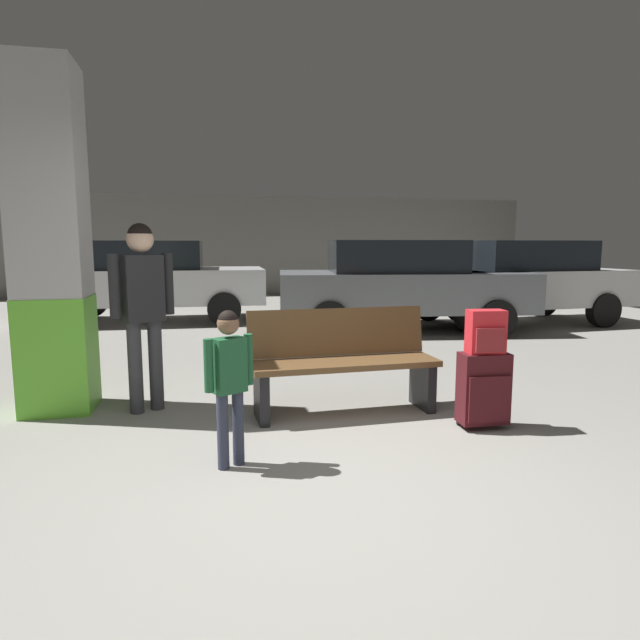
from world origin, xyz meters
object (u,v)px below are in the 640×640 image
(bench, at_px, (343,362))
(parked_car_far, at_px, (151,279))
(child, at_px, (229,372))
(adult, at_px, (143,297))
(backpack_bright, at_px, (486,332))
(suitcase, at_px, (484,389))
(parked_car_side, at_px, (515,280))
(structural_pillar, at_px, (51,243))
(parked_car_near, at_px, (401,283))

(bench, relative_size, parked_car_far, 0.39)
(bench, xyz_separation_m, child, (-1.01, -1.00, 0.19))
(adult, bearing_deg, parked_car_far, 94.56)
(bench, bearing_deg, child, -135.20)
(backpack_bright, xyz_separation_m, parked_car_far, (-3.11, 6.85, 0.03))
(suitcase, height_order, parked_car_side, parked_car_side)
(structural_pillar, bearing_deg, parked_car_side, 29.94)
(structural_pillar, relative_size, backpack_bright, 8.64)
(child, distance_m, adult, 1.56)
(bench, xyz_separation_m, backpack_bright, (0.98, -0.66, 0.33))
(parked_car_side, bearing_deg, parked_car_far, 165.33)
(parked_car_side, bearing_deg, child, -134.54)
(child, bearing_deg, bench, 44.80)
(adult, distance_m, parked_car_near, 5.30)
(backpack_bright, relative_size, adult, 0.21)
(structural_pillar, bearing_deg, suitcase, -19.90)
(backpack_bright, distance_m, parked_car_far, 7.53)
(structural_pillar, bearing_deg, child, -48.29)
(parked_car_near, bearing_deg, parked_car_side, 8.72)
(backpack_bright, height_order, parked_car_side, parked_car_side)
(parked_car_side, relative_size, parked_car_far, 1.01)
(parked_car_side, height_order, parked_car_near, same)
(parked_car_far, distance_m, parked_car_near, 4.67)
(suitcase, bearing_deg, child, -170.16)
(child, height_order, parked_car_side, parked_car_side)
(suitcase, height_order, parked_car_far, parked_car_far)
(bench, distance_m, parked_car_far, 6.56)
(child, relative_size, parked_car_far, 0.25)
(bench, height_order, parked_car_near, parked_car_near)
(structural_pillar, xyz_separation_m, parked_car_side, (6.80, 3.92, -0.65))
(structural_pillar, distance_m, child, 2.26)
(bench, distance_m, adult, 1.80)
(parked_car_near, bearing_deg, child, -120.88)
(child, bearing_deg, parked_car_far, 98.85)
(suitcase, relative_size, parked_car_side, 0.14)
(suitcase, xyz_separation_m, parked_car_near, (1.08, 4.79, 0.48))
(bench, bearing_deg, adult, 167.67)
(structural_pillar, height_order, child, structural_pillar)
(parked_car_near, bearing_deg, backpack_bright, -102.72)
(suitcase, distance_m, parked_car_side, 6.19)
(parked_car_side, bearing_deg, adult, -145.77)
(structural_pillar, relative_size, parked_car_far, 0.71)
(structural_pillar, height_order, parked_car_near, structural_pillar)
(suitcase, bearing_deg, parked_car_side, 56.44)
(parked_car_side, distance_m, parked_car_near, 2.36)
(child, height_order, parked_car_near, parked_car_near)
(suitcase, distance_m, parked_car_far, 7.54)
(structural_pillar, relative_size, bench, 1.81)
(adult, bearing_deg, parked_car_side, 34.23)
(bench, xyz_separation_m, parked_car_side, (4.39, 4.49, 0.36))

